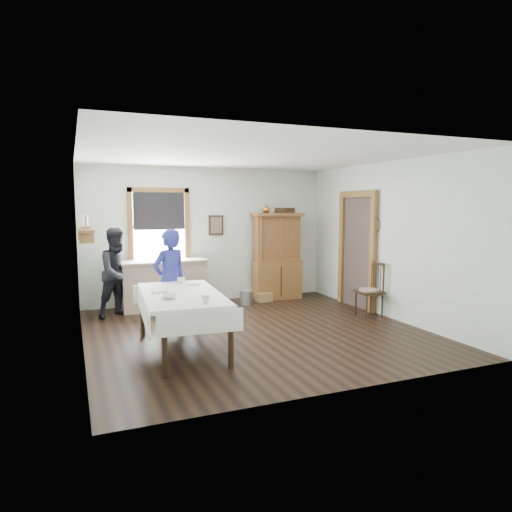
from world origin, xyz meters
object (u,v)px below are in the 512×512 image
at_px(wicker_basket, 264,297).
at_px(china_hutch, 277,256).
at_px(spindle_chair, 369,289).
at_px(woman_blue, 170,284).
at_px(pail, 246,298).
at_px(work_counter, 163,284).
at_px(figure_dark, 118,276).
at_px(dining_table, 182,322).

bearing_deg(wicker_basket, china_hutch, 27.96).
xyz_separation_m(spindle_chair, woman_blue, (-3.44, 0.38, 0.26)).
bearing_deg(wicker_basket, spindle_chair, -56.17).
bearing_deg(pail, wicker_basket, 17.20).
relative_size(work_counter, wicker_basket, 5.37).
relative_size(wicker_basket, figure_dark, 0.21).
relative_size(dining_table, spindle_chair, 2.07).
xyz_separation_m(china_hutch, pail, (-0.82, -0.33, -0.76)).
distance_m(china_hutch, figure_dark, 3.26).
bearing_deg(woman_blue, dining_table, 63.17).
xyz_separation_m(spindle_chair, figure_dark, (-4.09, 1.65, 0.25)).
height_order(china_hutch, wicker_basket, china_hutch).
bearing_deg(spindle_chair, dining_table, -165.25).
height_order(china_hutch, woman_blue, china_hutch).
xyz_separation_m(pail, woman_blue, (-1.77, -1.32, 0.60)).
bearing_deg(figure_dark, work_counter, -5.65).
height_order(wicker_basket, woman_blue, woman_blue).
bearing_deg(dining_table, pail, 52.42).
bearing_deg(wicker_basket, figure_dark, -176.39).
distance_m(pail, wicker_basket, 0.47).
xyz_separation_m(wicker_basket, woman_blue, (-2.21, -1.46, 0.65)).
height_order(work_counter, spindle_chair, spindle_chair).
relative_size(dining_table, wicker_basket, 6.58).
distance_m(dining_table, spindle_chair, 3.57).
bearing_deg(wicker_basket, woman_blue, -146.68).
bearing_deg(china_hutch, work_counter, -174.38).
relative_size(china_hutch, pail, 6.53).
bearing_deg(woman_blue, china_hutch, -170.83).
relative_size(china_hutch, dining_table, 0.90).
xyz_separation_m(dining_table, woman_blue, (0.06, 1.06, 0.34)).
height_order(woman_blue, figure_dark, woman_blue).
relative_size(work_counter, figure_dark, 1.12).
xyz_separation_m(dining_table, pail, (1.83, 2.38, -0.26)).
distance_m(work_counter, spindle_chair, 3.80).
distance_m(china_hutch, wicker_basket, 0.91).
relative_size(pail, figure_dark, 0.19).
distance_m(dining_table, figure_dark, 2.43).
bearing_deg(china_hutch, figure_dark, -169.07).
height_order(china_hutch, pail, china_hutch).
height_order(work_counter, woman_blue, woman_blue).
bearing_deg(figure_dark, pail, -25.58).
bearing_deg(figure_dark, china_hutch, -19.93).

